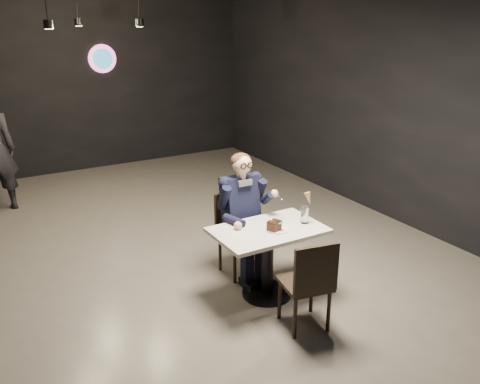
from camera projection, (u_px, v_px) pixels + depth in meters
floor at (159, 273)px, 5.76m from camera, size 9.00×9.00×0.00m
wall_sign at (102, 59)px, 9.11m from camera, size 0.50×0.06×0.50m
pendant_lights at (88, 5)px, 6.42m from camera, size 1.40×1.20×0.36m
main_table at (268, 262)px, 5.19m from camera, size 1.10×0.70×0.75m
chair_far at (241, 235)px, 5.61m from camera, size 0.42×0.46×0.92m
chair_near at (305, 281)px, 4.66m from camera, size 0.50×0.53×0.92m
seated_man at (241, 214)px, 5.53m from camera, size 0.60×0.80×1.44m
dessert_plate at (278, 229)px, 5.04m from camera, size 0.24×0.24×0.01m
cake_slice at (274, 226)px, 5.00m from camera, size 0.15×0.14×0.09m
mint_leaf at (281, 223)px, 4.97m from camera, size 0.07×0.04×0.01m
sundae_glass at (305, 215)px, 5.18m from camera, size 0.08×0.08×0.18m
wafer_cone at (309, 199)px, 5.17m from camera, size 0.08×0.08×0.13m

